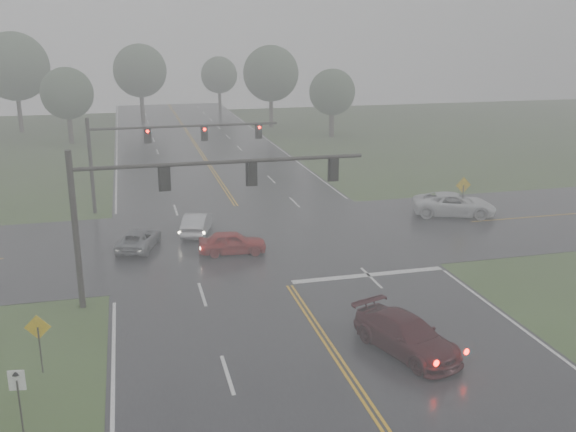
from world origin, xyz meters
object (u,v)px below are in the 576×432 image
object	(u,v)px
sedan_maroon	(406,352)
pickup_white	(453,215)
car_grey	(139,249)
signal_gantry_near	(169,193)
sedan_red	(233,254)
signal_gantry_far	(152,144)
sedan_silver	(198,234)

from	to	relation	value
sedan_maroon	pickup_white	size ratio (longest dim) A/B	0.89
car_grey	signal_gantry_near	bearing A→B (deg)	118.56
pickup_white	signal_gantry_near	bearing A→B (deg)	135.69
signal_gantry_near	sedan_red	bearing A→B (deg)	56.05
sedan_red	pickup_white	bearing A→B (deg)	-70.26
sedan_red	pickup_white	size ratio (longest dim) A/B	0.69
sedan_red	signal_gantry_far	size ratio (longest dim) A/B	0.29
sedan_maroon	signal_gantry_far	size ratio (longest dim) A/B	0.38
signal_gantry_near	pickup_white	bearing A→B (deg)	25.77
sedan_silver	signal_gantry_near	bearing A→B (deg)	93.62
car_grey	pickup_white	world-z (taller)	pickup_white
car_grey	sedan_silver	bearing A→B (deg)	-132.45
sedan_maroon	signal_gantry_near	bearing A→B (deg)	119.01
sedan_maroon	sedan_red	world-z (taller)	sedan_maroon
sedan_red	car_grey	distance (m)	5.79
sedan_maroon	sedan_red	xyz separation A→B (m)	(-4.91, 13.64, 0.00)
signal_gantry_far	sedan_maroon	bearing A→B (deg)	-70.42
sedan_silver	pickup_white	size ratio (longest dim) A/B	0.73
sedan_silver	car_grey	xyz separation A→B (m)	(-3.75, -2.11, 0.00)
sedan_red	signal_gantry_far	distance (m)	12.70
sedan_silver	signal_gantry_far	xyz separation A→B (m)	(-2.32, 6.68, 4.85)
pickup_white	signal_gantry_far	distance (m)	22.15
signal_gantry_near	signal_gantry_far	size ratio (longest dim) A/B	1.03
signal_gantry_near	sedan_silver	bearing A→B (deg)	77.29
sedan_red	signal_gantry_near	bearing A→B (deg)	151.77
sedan_maroon	sedan_silver	xyz separation A→B (m)	(-6.48, 18.04, 0.00)
sedan_silver	car_grey	world-z (taller)	sedan_silver
sedan_maroon	pickup_white	xyz separation A→B (m)	(11.67, 17.78, 0.00)
sedan_silver	signal_gantry_far	distance (m)	8.57
sedan_maroon	car_grey	xyz separation A→B (m)	(-10.23, 15.94, 0.00)
sedan_red	pickup_white	xyz separation A→B (m)	(16.58, 4.14, 0.00)
pickup_white	signal_gantry_far	size ratio (longest dim) A/B	0.42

